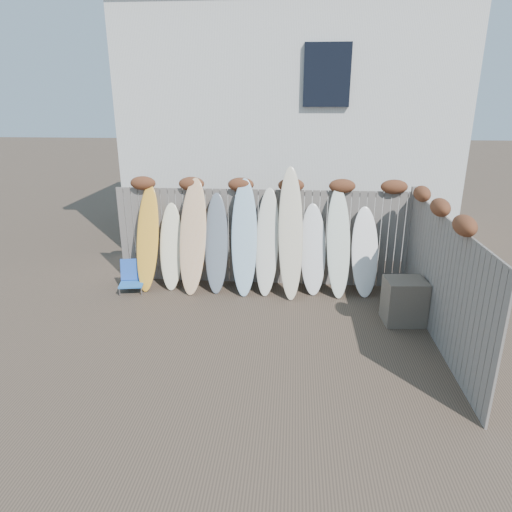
# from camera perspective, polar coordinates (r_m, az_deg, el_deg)

# --- Properties ---
(ground) EXTENTS (80.00, 80.00, 0.00)m
(ground) POSITION_cam_1_polar(r_m,az_deg,el_deg) (7.63, -0.76, -10.07)
(ground) COLOR #493A2D
(back_fence) EXTENTS (6.05, 0.28, 2.24)m
(back_fence) POSITION_cam_1_polar(r_m,az_deg,el_deg) (9.40, 0.97, 3.41)
(back_fence) COLOR slate
(back_fence) RESTS_ON ground
(right_fence) EXTENTS (0.28, 4.40, 2.24)m
(right_fence) POSITION_cam_1_polar(r_m,az_deg,el_deg) (7.72, 22.14, -1.88)
(right_fence) COLOR slate
(right_fence) RESTS_ON ground
(house) EXTENTS (8.50, 5.50, 6.33)m
(house) POSITION_cam_1_polar(r_m,az_deg,el_deg) (13.15, 4.28, 16.73)
(house) COLOR silver
(house) RESTS_ON ground
(beach_chair) EXTENTS (0.55, 0.58, 0.62)m
(beach_chair) POSITION_cam_1_polar(r_m,az_deg,el_deg) (9.62, -15.25, -2.52)
(beach_chair) COLOR blue
(beach_chair) RESTS_ON ground
(wooden_crate) EXTENTS (0.72, 0.62, 0.79)m
(wooden_crate) POSITION_cam_1_polar(r_m,az_deg,el_deg) (8.34, 18.03, -5.38)
(wooden_crate) COLOR #51473D
(wooden_crate) RESTS_ON ground
(lattice_panel) EXTENTS (0.06, 1.09, 1.64)m
(lattice_panel) POSITION_cam_1_polar(r_m,az_deg,el_deg) (8.71, 20.52, -1.63)
(lattice_panel) COLOR #443329
(lattice_panel) RESTS_ON ground
(surfboard_0) EXTENTS (0.51, 0.77, 2.09)m
(surfboard_0) POSITION_cam_1_polar(r_m,az_deg,el_deg) (9.48, -13.39, 2.16)
(surfboard_0) COLOR #F7A82C
(surfboard_0) RESTS_ON ground
(surfboard_1) EXTENTS (0.50, 0.65, 1.73)m
(surfboard_1) POSITION_cam_1_polar(r_m,az_deg,el_deg) (9.46, -10.55, 1.17)
(surfboard_1) COLOR #F7ECC3
(surfboard_1) RESTS_ON ground
(surfboard_2) EXTENTS (0.60, 0.83, 2.25)m
(surfboard_2) POSITION_cam_1_polar(r_m,az_deg,el_deg) (9.15, -7.89, 2.42)
(surfboard_2) COLOR #E9B677
(surfboard_2) RESTS_ON ground
(surfboard_3) EXTENTS (0.50, 0.72, 1.95)m
(surfboard_3) POSITION_cam_1_polar(r_m,az_deg,el_deg) (9.17, -4.97, 1.60)
(surfboard_3) COLOR slate
(surfboard_3) RESTS_ON ground
(surfboard_4) EXTENTS (0.55, 0.82, 2.25)m
(surfboard_4) POSITION_cam_1_polar(r_m,az_deg,el_deg) (9.01, -1.48, 2.33)
(surfboard_4) COLOR #9BBFD7
(surfboard_4) RESTS_ON ground
(surfboard_5) EXTENTS (0.51, 0.76, 2.07)m
(surfboard_5) POSITION_cam_1_polar(r_m,az_deg,el_deg) (9.02, 1.41, 1.76)
(surfboard_5) COLOR silver
(surfboard_5) RESTS_ON ground
(surfboard_6) EXTENTS (0.55, 0.91, 2.49)m
(surfboard_6) POSITION_cam_1_polar(r_m,az_deg,el_deg) (8.87, 4.36, 2.83)
(surfboard_6) COLOR beige
(surfboard_6) RESTS_ON ground
(surfboard_7) EXTENTS (0.57, 0.68, 1.76)m
(surfboard_7) POSITION_cam_1_polar(r_m,az_deg,el_deg) (9.13, 7.14, 0.82)
(surfboard_7) COLOR white
(surfboard_7) RESTS_ON ground
(surfboard_8) EXTENTS (0.53, 0.79, 2.10)m
(surfboard_8) POSITION_cam_1_polar(r_m,az_deg,el_deg) (9.06, 10.27, 1.63)
(surfboard_8) COLOR silver
(surfboard_8) RESTS_ON ground
(surfboard_9) EXTENTS (0.58, 0.66, 1.73)m
(surfboard_9) POSITION_cam_1_polar(r_m,az_deg,el_deg) (9.21, 13.44, 0.48)
(surfboard_9) COLOR white
(surfboard_9) RESTS_ON ground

